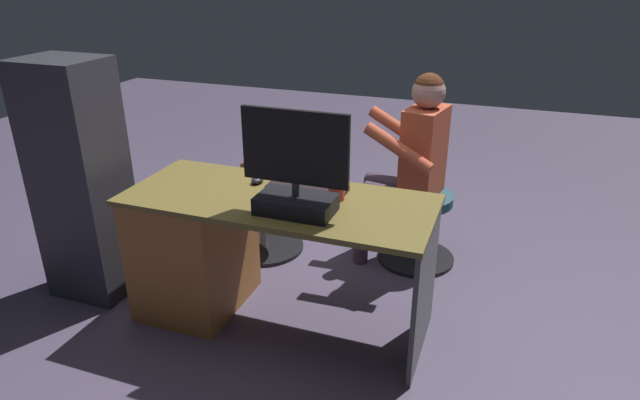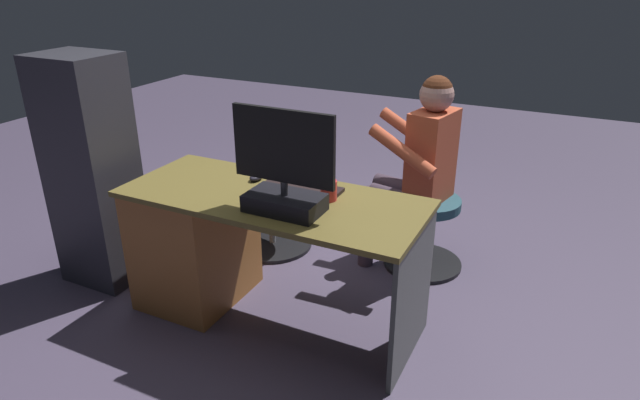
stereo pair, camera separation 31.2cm
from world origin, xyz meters
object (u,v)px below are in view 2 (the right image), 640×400
at_px(keyboard, 303,187).
at_px(cup, 329,190).
at_px(office_chair_teddy, 271,210).
at_px(teddy_bear, 270,159).
at_px(desk, 211,238).
at_px(visitor_chair, 425,227).
at_px(tv_remote, 259,194).
at_px(monitor, 284,179).
at_px(person, 418,158).
at_px(computer_mouse, 256,177).

distance_m(keyboard, cup, 0.20).
relative_size(office_chair_teddy, teddy_bear, 1.48).
relative_size(desk, cup, 15.41).
distance_m(keyboard, visitor_chair, 1.02).
relative_size(tv_remote, office_chair_teddy, 0.28).
relative_size(keyboard, cup, 4.11).
height_order(keyboard, teddy_bear, teddy_bear).
height_order(monitor, keyboard, monitor).
distance_m(office_chair_teddy, person, 1.07).
bearing_deg(office_chair_teddy, keyboard, 133.84).
relative_size(cup, person, 0.08).
xyz_separation_m(monitor, computer_mouse, (0.33, -0.27, -0.14)).
distance_m(monitor, visitor_chair, 1.29).
distance_m(cup, teddy_bear, 0.99).
relative_size(desk, office_chair_teddy, 2.89).
bearing_deg(tv_remote, cup, -161.83).
height_order(office_chair_teddy, person, person).
distance_m(desk, computer_mouse, 0.45).
distance_m(desk, person, 1.32).
xyz_separation_m(monitor, keyboard, (0.05, -0.27, -0.15)).
distance_m(monitor, computer_mouse, 0.45).
relative_size(visitor_chair, person, 0.41).
height_order(cup, person, person).
xyz_separation_m(monitor, visitor_chair, (-0.42, -1.05, -0.62)).
relative_size(cup, office_chair_teddy, 0.19).
bearing_deg(keyboard, person, -117.48).
distance_m(keyboard, tv_remote, 0.23).
distance_m(keyboard, office_chair_teddy, 0.93).
bearing_deg(office_chair_teddy, cup, 138.86).
bearing_deg(visitor_chair, person, 11.12).
bearing_deg(computer_mouse, person, -131.85).
bearing_deg(person, teddy_bear, 10.34).
relative_size(computer_mouse, office_chair_teddy, 0.18).
bearing_deg(tv_remote, office_chair_teddy, -61.78).
bearing_deg(keyboard, office_chair_teddy, -46.16).
bearing_deg(monitor, tv_remote, -25.85).
relative_size(cup, teddy_bear, 0.28).
bearing_deg(teddy_bear, office_chair_teddy, 90.00).
height_order(computer_mouse, cup, cup).
xyz_separation_m(tv_remote, office_chair_teddy, (0.39, -0.75, -0.48)).
xyz_separation_m(monitor, person, (-0.34, -1.03, -0.17)).
height_order(desk, monitor, monitor).
height_order(cup, teddy_bear, cup).
distance_m(monitor, person, 1.10).
xyz_separation_m(visitor_chair, person, (0.08, 0.02, 0.46)).
bearing_deg(keyboard, tv_remote, 48.32).
height_order(monitor, visitor_chair, monitor).
xyz_separation_m(computer_mouse, teddy_bear, (0.26, -0.58, -0.12)).
height_order(keyboard, cup, cup).
xyz_separation_m(computer_mouse, visitor_chair, (-0.76, -0.77, -0.48)).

